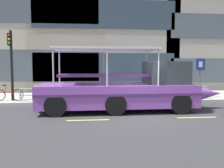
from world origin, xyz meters
name	(u,v)px	position (x,y,z in m)	size (l,w,h in m)	color
ground_plane	(140,115)	(0.00, 0.00, 0.00)	(120.00, 120.00, 0.00)	#333335
sidewalk	(122,97)	(0.00, 5.60, 0.09)	(32.00, 4.80, 0.18)	#A8A59E
curb_edge	(128,102)	(0.00, 3.11, 0.09)	(32.00, 0.18, 0.18)	#B2ADA3
lane_centreline	(144,119)	(0.00, -0.80, 0.00)	(25.80, 0.12, 0.01)	#DBD64C
curb_guardrail	(117,91)	(-0.62, 3.45, 0.72)	(11.52, 0.09, 0.78)	#9EA0A8
traffic_light_pole	(11,58)	(-6.95, 4.03, 2.72)	(0.24, 0.46, 4.20)	black
parking_sign	(200,71)	(4.86, 3.93, 1.92)	(0.60, 0.12, 2.56)	#4C4F54
leaned_bicycle	(8,95)	(-7.14, 3.89, 0.56)	(1.74, 0.46, 0.96)	black
duck_tour_boat	(128,90)	(-0.37, 1.17, 1.06)	(9.69, 2.67, 3.16)	purple
pedestrian_near_bow	(165,81)	(2.87, 5.03, 1.21)	(0.42, 0.33, 1.70)	black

